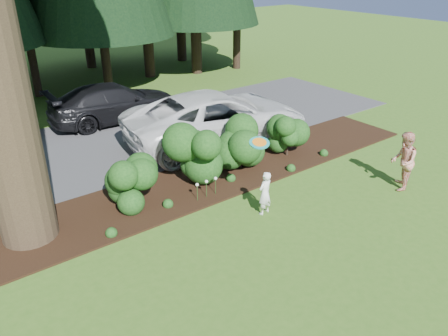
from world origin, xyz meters
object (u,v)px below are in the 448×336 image
adult (403,161)px  frisbee (259,143)px  car_white_suv (217,118)px  car_dark_suv (114,102)px  child (265,193)px

adult → frisbee: size_ratio=3.33×
car_white_suv → car_dark_suv: size_ratio=1.27×
car_dark_suv → frisbee: bearing=-178.7°
child → adult: adult is taller
adult → car_dark_suv: bearing=-103.6°
car_white_suv → adult: (2.09, -5.80, -0.09)m
child → adult: bearing=151.6°
child → car_dark_suv: bearing=-100.1°
car_white_suv → child: (-1.85, -4.51, -0.34)m
adult → frisbee: bearing=-53.9°
car_white_suv → child: bearing=165.8°
car_dark_suv → car_white_suv: bearing=-154.2°
adult → frisbee: 4.46m
car_white_suv → car_dark_suv: (-1.87, 4.27, -0.16)m
car_white_suv → child: 4.88m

